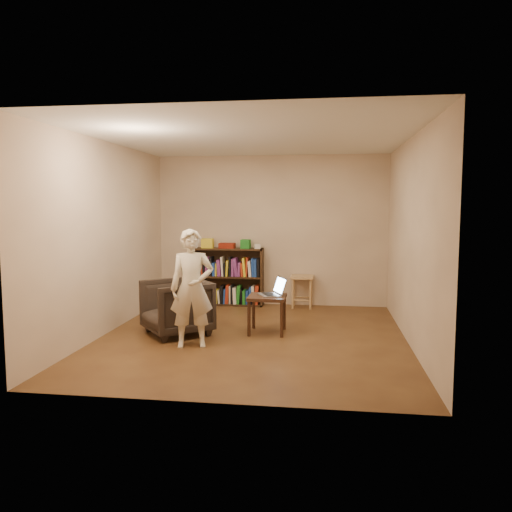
# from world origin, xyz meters

# --- Properties ---
(floor) EXTENTS (4.50, 4.50, 0.00)m
(floor) POSITION_xyz_m (0.00, 0.00, 0.00)
(floor) COLOR #492B17
(floor) RESTS_ON ground
(ceiling) EXTENTS (4.50, 4.50, 0.00)m
(ceiling) POSITION_xyz_m (0.00, 0.00, 2.60)
(ceiling) COLOR white
(ceiling) RESTS_ON wall_back
(wall_back) EXTENTS (4.00, 0.00, 4.00)m
(wall_back) POSITION_xyz_m (0.00, 2.25, 1.30)
(wall_back) COLOR beige
(wall_back) RESTS_ON floor
(wall_left) EXTENTS (0.00, 4.50, 4.50)m
(wall_left) POSITION_xyz_m (-2.00, 0.00, 1.30)
(wall_left) COLOR beige
(wall_left) RESTS_ON floor
(wall_right) EXTENTS (0.00, 4.50, 4.50)m
(wall_right) POSITION_xyz_m (2.00, 0.00, 1.30)
(wall_right) COLOR beige
(wall_right) RESTS_ON floor
(bookshelf) EXTENTS (1.20, 0.30, 1.00)m
(bookshelf) POSITION_xyz_m (-0.72, 2.09, 0.44)
(bookshelf) COLOR black
(bookshelf) RESTS_ON floor
(box_yellow) EXTENTS (0.21, 0.15, 0.16)m
(box_yellow) POSITION_xyz_m (-1.10, 2.07, 1.08)
(box_yellow) COLOR yellow
(box_yellow) RESTS_ON bookshelf
(red_cloth) EXTENTS (0.27, 0.20, 0.09)m
(red_cloth) POSITION_xyz_m (-0.75, 2.07, 1.04)
(red_cloth) COLOR maroon
(red_cloth) RESTS_ON bookshelf
(box_green) EXTENTS (0.16, 0.16, 0.15)m
(box_green) POSITION_xyz_m (-0.42, 2.06, 1.08)
(box_green) COLOR #207A24
(box_green) RESTS_ON bookshelf
(box_white) EXTENTS (0.12, 0.12, 0.08)m
(box_white) POSITION_xyz_m (-0.22, 2.05, 1.04)
(box_white) COLOR white
(box_white) RESTS_ON bookshelf
(stool) EXTENTS (0.38, 0.38, 0.55)m
(stool) POSITION_xyz_m (0.56, 2.03, 0.44)
(stool) COLOR tan
(stool) RESTS_ON floor
(armchair) EXTENTS (1.13, 1.13, 0.74)m
(armchair) POSITION_xyz_m (-1.04, 0.01, 0.37)
(armchair) COLOR #2B231C
(armchair) RESTS_ON floor
(side_table) EXTENTS (0.50, 0.50, 0.51)m
(side_table) POSITION_xyz_m (0.17, 0.25, 0.43)
(side_table) COLOR black
(side_table) RESTS_ON floor
(laptop) EXTENTS (0.44, 0.45, 0.25)m
(laptop) POSITION_xyz_m (0.24, 0.29, 0.57)
(laptop) COLOR #A8A7AC
(laptop) RESTS_ON side_table
(person) EXTENTS (0.60, 0.47, 1.45)m
(person) POSITION_xyz_m (-0.67, -0.53, 0.73)
(person) COLOR beige
(person) RESTS_ON floor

